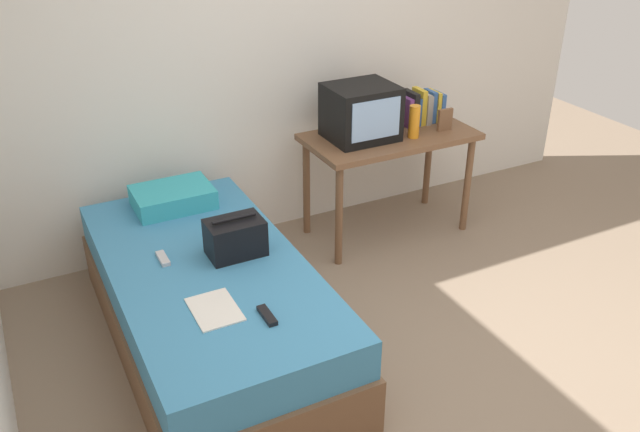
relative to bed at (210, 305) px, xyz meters
The scene contains 13 objects.
ground_plane 1.26m from the bed, 42.77° to the right, with size 8.00×8.00×0.00m, color #84705B.
wall_back 1.80m from the bed, 52.26° to the left, with size 5.20×0.10×2.60m, color silver.
bed is the anchor object (origin of this frame).
desk 1.73m from the bed, 23.30° to the left, with size 1.16×0.60×0.75m.
tv 1.65m from the bed, 27.65° to the left, with size 0.44×0.39×0.36m.
water_bottle 1.84m from the bed, 18.19° to the left, with size 0.07×0.07×0.22m, color orange.
book_row 2.09m from the bed, 22.18° to the left, with size 0.30×0.17×0.25m.
picture_frame 2.07m from the bed, 16.14° to the left, with size 0.11×0.02×0.15m, color brown.
pillow 0.80m from the bed, 87.16° to the left, with size 0.47×0.34×0.12m, color #33A8B7.
handbag 0.41m from the bed, ahead, with size 0.30×0.20×0.22m.
magazine 0.50m from the bed, 103.22° to the right, with size 0.21×0.29×0.01m, color white.
remote_dark 0.65m from the bed, 79.96° to the right, with size 0.04×0.16×0.02m, color black.
remote_silver 0.37m from the bed, 144.64° to the left, with size 0.04×0.14×0.02m, color #B7B7BC.
Camera 1 is at (-1.73, -2.09, 2.41)m, focal length 37.60 mm.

